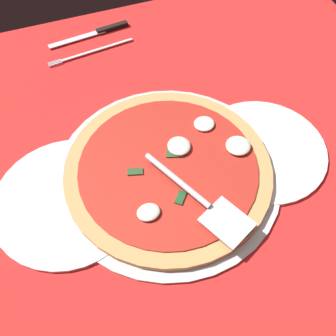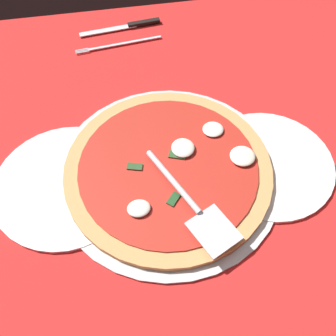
# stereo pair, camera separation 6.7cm
# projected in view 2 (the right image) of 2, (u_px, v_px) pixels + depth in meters

# --- Properties ---
(ground_plane) EXTENTS (1.12, 1.12, 0.01)m
(ground_plane) POSITION_uv_depth(u_px,v_px,m) (178.00, 204.00, 0.66)
(ground_plane) COLOR red
(checker_pattern) EXTENTS (1.12, 1.12, 0.00)m
(checker_pattern) POSITION_uv_depth(u_px,v_px,m) (178.00, 202.00, 0.65)
(checker_pattern) COLOR white
(checker_pattern) RESTS_ON ground_plane
(pizza_pan) EXTENTS (0.40, 0.40, 0.01)m
(pizza_pan) POSITION_uv_depth(u_px,v_px,m) (168.00, 173.00, 0.68)
(pizza_pan) COLOR silver
(pizza_pan) RESTS_ON ground_plane
(dinner_plate_left) EXTENTS (0.25, 0.25, 0.01)m
(dinner_plate_left) POSITION_uv_depth(u_px,v_px,m) (66.00, 184.00, 0.67)
(dinner_plate_left) COLOR white
(dinner_plate_left) RESTS_ON ground_plane
(dinner_plate_right) EXTENTS (0.23, 0.23, 0.01)m
(dinner_plate_right) POSITION_uv_depth(u_px,v_px,m) (268.00, 164.00, 0.69)
(dinner_plate_right) COLOR white
(dinner_plate_right) RESTS_ON ground_plane
(pizza) EXTENTS (0.36, 0.36, 0.03)m
(pizza) POSITION_uv_depth(u_px,v_px,m) (169.00, 169.00, 0.67)
(pizza) COLOR tan
(pizza) RESTS_ON pizza_pan
(pizza_server) EXTENTS (0.12, 0.21, 0.01)m
(pizza_server) POSITION_uv_depth(u_px,v_px,m) (191.00, 203.00, 0.61)
(pizza_server) COLOR silver
(pizza_server) RESTS_ON pizza
(place_setting_far) EXTENTS (0.20, 0.14, 0.01)m
(place_setting_far) POSITION_uv_depth(u_px,v_px,m) (123.00, 36.00, 0.89)
(place_setting_far) COLOR white
(place_setting_far) RESTS_ON ground_plane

